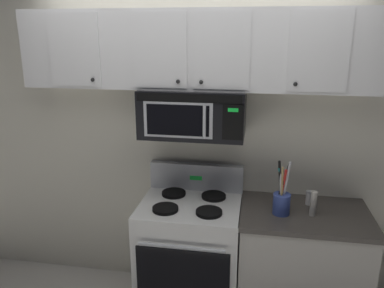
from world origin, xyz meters
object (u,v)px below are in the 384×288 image
object	(u,v)px
stove_range	(191,253)
salt_shaker	(309,198)
pepper_mill	(313,204)
over_range_microwave	(193,113)
utensil_crock_blue	(282,200)

from	to	relation	value
stove_range	salt_shaker	distance (m)	1.01
pepper_mill	salt_shaker	bearing A→B (deg)	91.91
over_range_microwave	utensil_crock_blue	size ratio (longest dim) A/B	1.92
over_range_microwave	salt_shaker	xyz separation A→B (m)	(0.88, 0.02, -0.62)
over_range_microwave	salt_shaker	size ratio (longest dim) A/B	7.05
stove_range	salt_shaker	world-z (taller)	stove_range
salt_shaker	pepper_mill	distance (m)	0.18
utensil_crock_blue	pepper_mill	world-z (taller)	utensil_crock_blue
utensil_crock_blue	over_range_microwave	bearing A→B (deg)	165.72
over_range_microwave	pepper_mill	xyz separation A→B (m)	(0.88, -0.16, -0.59)
salt_shaker	stove_range	bearing A→B (deg)	-171.04
utensil_crock_blue	pepper_mill	bearing A→B (deg)	3.20
over_range_microwave	salt_shaker	distance (m)	1.08
over_range_microwave	pepper_mill	world-z (taller)	over_range_microwave
stove_range	pepper_mill	distance (m)	1.03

